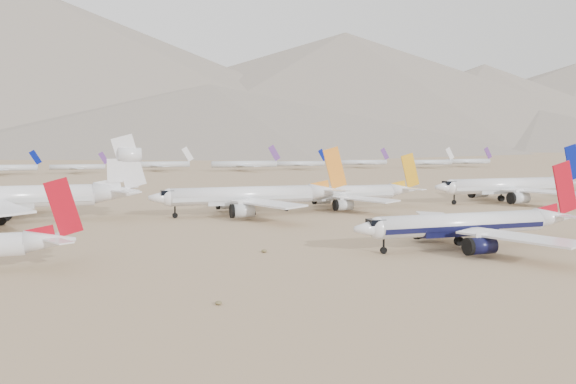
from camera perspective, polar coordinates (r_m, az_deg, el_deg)
The scene contains 10 objects.
ground at distance 99.91m, azimuth 17.04°, elevation -6.39°, with size 7000.00×7000.00×0.00m, color #8C7051.
main_airliner at distance 108.91m, azimuth 18.13°, elevation -3.14°, with size 45.28×44.23×15.98m.
row2_navy_widebody at distance 195.28m, azimuth 21.65°, elevation 0.56°, with size 53.29×52.11×18.96m.
row2_gold_tail at distance 165.06m, azimuth 5.82°, elevation -0.13°, with size 45.69×44.69×16.27m.
row2_orange_tail at distance 150.20m, azimuth -3.75°, elevation -0.40°, with size 51.41×50.29×18.34m.
row2_white_trijet at distance 151.38m, azimuth -26.37°, elevation -0.45°, with size 61.08×59.70×21.64m.
distant_storage_row at distance 380.95m, azimuth -8.91°, elevation 2.76°, with size 515.31×58.51×15.29m.
mountain_range at distance 1741.28m, azimuth -13.73°, elevation 10.59°, with size 7354.00×3024.00×470.00m.
foothills at distance 1317.20m, azimuth 8.60°, elevation 7.12°, with size 4637.50×1395.00×155.00m.
desert_scrub at distance 72.79m, azimuth 21.83°, elevation -10.60°, with size 247.37×121.67×0.63m.
Camera 1 is at (-56.22, -80.25, 19.53)m, focal length 35.00 mm.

